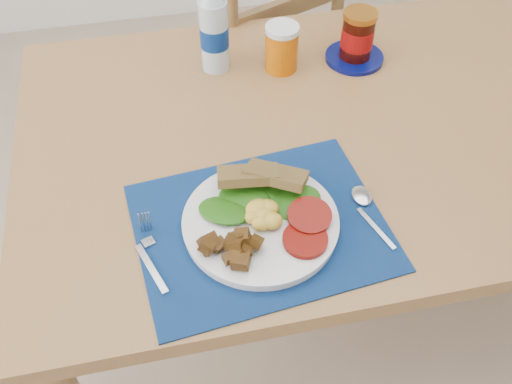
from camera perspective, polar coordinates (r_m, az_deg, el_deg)
ground at (r=1.76m, az=7.85°, el=-16.37°), size 4.00×4.00×0.00m
table at (r=1.32m, az=8.23°, el=4.14°), size 1.40×0.90×0.75m
chair_far at (r=1.83m, az=0.77°, el=15.46°), size 0.56×0.55×1.17m
placemat at (r=1.05m, az=0.45°, el=-3.48°), size 0.48×0.40×0.00m
breakfast_plate at (r=1.03m, az=0.21°, el=-2.96°), size 0.28×0.28×0.07m
fork at (r=1.03m, az=-10.61°, el=-5.86°), size 0.05×0.16×0.00m
spoon at (r=1.10m, az=10.96°, el=-1.45°), size 0.04×0.16×0.00m
water_bottle at (r=1.36m, az=-4.22°, el=15.84°), size 0.07×0.07×0.23m
juice_glass at (r=1.38m, az=2.57°, el=14.09°), size 0.08×0.08×0.11m
jam_on_saucer at (r=1.43m, az=10.06°, el=14.81°), size 0.14×0.14×0.13m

